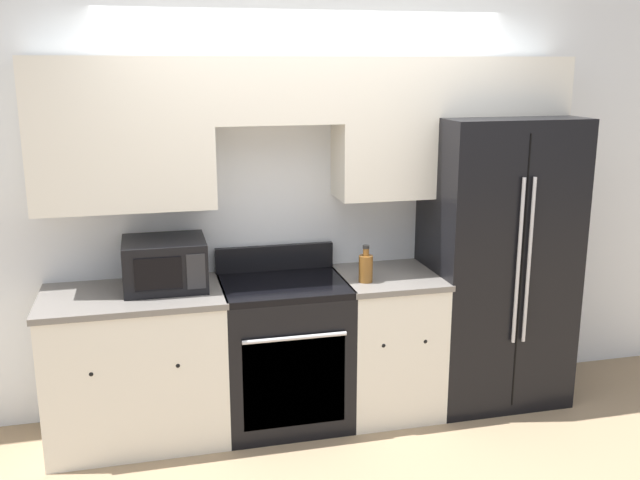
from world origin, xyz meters
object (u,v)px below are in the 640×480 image
(bottle, at_px, (366,267))
(refrigerator, at_px, (492,259))
(microwave, at_px, (165,264))
(oven_range, at_px, (284,351))

(bottle, bearing_deg, refrigerator, 10.80)
(microwave, xyz_separation_m, bottle, (1.18, -0.18, -0.05))
(microwave, distance_m, bottle, 1.19)
(oven_range, distance_m, microwave, 0.91)
(refrigerator, xyz_separation_m, microwave, (-2.10, 0.01, 0.11))
(oven_range, distance_m, refrigerator, 1.49)
(oven_range, xyz_separation_m, refrigerator, (1.41, 0.07, 0.48))
(microwave, height_order, bottle, microwave)
(oven_range, bearing_deg, microwave, 173.75)
(bottle, bearing_deg, oven_range, 167.67)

